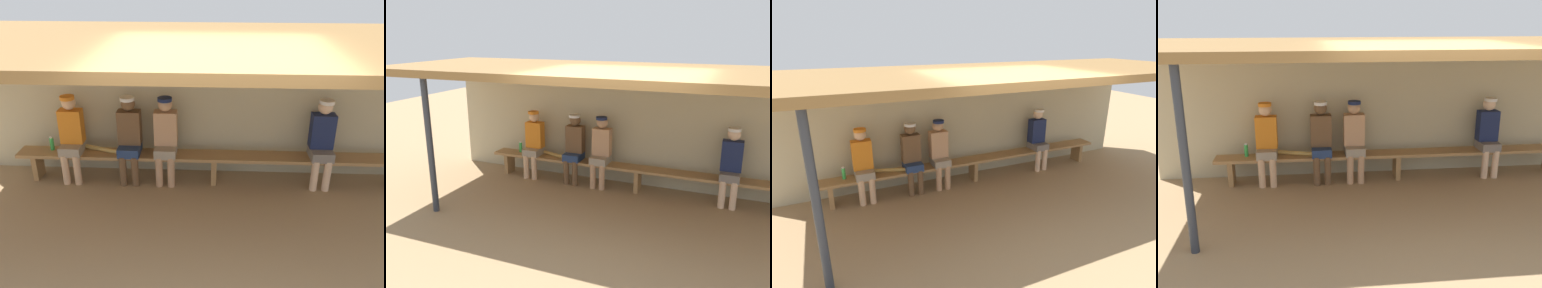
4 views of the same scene
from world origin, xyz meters
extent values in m
plane|color=#9E7F59|center=(0.00, 0.00, 0.00)|extent=(24.00, 24.00, 0.00)
cube|color=#B7AD8C|center=(0.00, 2.00, 1.10)|extent=(8.00, 0.20, 2.20)
cube|color=olive|center=(0.00, 0.70, 2.26)|extent=(8.00, 2.80, 0.12)
cylinder|color=#2D333D|center=(-2.87, -0.55, 1.10)|extent=(0.10, 0.10, 2.20)
cube|color=#9E7547|center=(0.00, 1.55, 0.43)|extent=(6.00, 0.36, 0.05)
cube|color=#9E7547|center=(-2.75, 1.55, 0.21)|extent=(0.08, 0.29, 0.41)
cube|color=#9E7547|center=(0.00, 1.55, 0.21)|extent=(0.08, 0.29, 0.41)
cube|color=slate|center=(1.58, 1.53, 0.53)|extent=(0.32, 0.40, 0.14)
cylinder|color=beige|center=(1.49, 1.37, 0.24)|extent=(0.11, 0.11, 0.48)
cylinder|color=beige|center=(1.67, 1.37, 0.24)|extent=(0.11, 0.11, 0.48)
cube|color=#19234C|center=(1.58, 1.61, 0.86)|extent=(0.34, 0.20, 0.52)
sphere|color=beige|center=(1.58, 1.61, 1.23)|extent=(0.21, 0.21, 0.21)
cylinder|color=white|center=(1.58, 1.57, 1.32)|extent=(0.21, 0.21, 0.05)
cube|color=navy|center=(-1.28, 1.53, 0.53)|extent=(0.32, 0.40, 0.14)
cylinder|color=brown|center=(-1.37, 1.37, 0.24)|extent=(0.11, 0.11, 0.48)
cylinder|color=brown|center=(-1.19, 1.37, 0.24)|extent=(0.11, 0.11, 0.48)
cube|color=brown|center=(-1.28, 1.61, 0.86)|extent=(0.34, 0.20, 0.52)
sphere|color=brown|center=(-1.28, 1.61, 1.23)|extent=(0.21, 0.21, 0.21)
cylinder|color=white|center=(-1.28, 1.57, 1.32)|extent=(0.21, 0.21, 0.05)
cube|color=gray|center=(-0.73, 1.53, 0.53)|extent=(0.32, 0.40, 0.14)
cylinder|color=tan|center=(-0.82, 1.37, 0.24)|extent=(0.11, 0.11, 0.48)
cylinder|color=tan|center=(-0.64, 1.37, 0.24)|extent=(0.11, 0.11, 0.48)
cube|color=tan|center=(-0.73, 1.61, 0.86)|extent=(0.34, 0.20, 0.52)
sphere|color=tan|center=(-0.73, 1.61, 1.23)|extent=(0.21, 0.21, 0.21)
cylinder|color=#19234C|center=(-0.73, 1.57, 1.32)|extent=(0.21, 0.21, 0.05)
cube|color=gray|center=(-2.16, 1.53, 0.53)|extent=(0.32, 0.40, 0.14)
cylinder|color=#DBAD84|center=(-2.25, 1.37, 0.24)|extent=(0.11, 0.11, 0.48)
cylinder|color=#DBAD84|center=(-2.07, 1.37, 0.24)|extent=(0.11, 0.11, 0.48)
cube|color=orange|center=(-2.16, 1.61, 0.86)|extent=(0.34, 0.20, 0.52)
sphere|color=#DBAD84|center=(-2.16, 1.61, 1.23)|extent=(0.21, 0.21, 0.21)
cylinder|color=orange|center=(-2.16, 1.57, 1.32)|extent=(0.21, 0.21, 0.05)
cylinder|color=green|center=(-2.50, 1.60, 0.56)|extent=(0.06, 0.06, 0.20)
cylinder|color=white|center=(-2.50, 1.60, 0.67)|extent=(0.04, 0.04, 0.02)
cylinder|color=tan|center=(-1.60, 1.55, 0.49)|extent=(0.84, 0.34, 0.07)
camera|label=1|loc=(-0.05, -4.06, 3.23)|focal=38.70mm
camera|label=2|loc=(1.63, -5.30, 2.87)|focal=37.50mm
camera|label=3|loc=(-2.66, -3.96, 2.85)|focal=30.01mm
camera|label=4|loc=(-1.56, -5.18, 2.67)|focal=40.00mm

